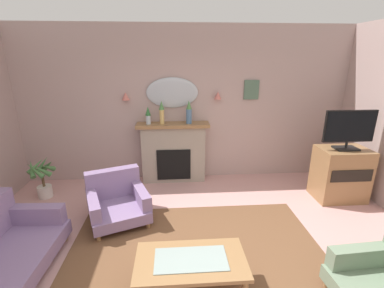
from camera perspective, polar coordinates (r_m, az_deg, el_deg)
The scene contains 16 objects.
floor at distance 3.44m, azimuth 1.47°, elevation -26.23°, with size 7.23×6.31×0.10m, color #C6938E.
wall_back at distance 5.24m, azimuth -1.29°, elevation 8.18°, with size 7.23×0.10×2.92m, color #B29993.
patterned_rug at distance 3.55m, azimuth 1.14°, elevation -23.34°, with size 3.20×2.40×0.01m, color brown.
fireplace at distance 5.25m, azimuth -3.91°, elevation -1.90°, with size 1.36×0.36×1.16m.
mantel_vase_centre at distance 5.03m, azimuth -9.25°, elevation 6.08°, with size 0.10×0.10×0.32m.
mantel_vase_left at distance 5.01m, azimuth -6.42°, elevation 6.83°, with size 0.10×0.10×0.43m.
mantel_vase_right at distance 5.01m, azimuth -0.65°, elevation 6.69°, with size 0.11×0.11×0.43m.
wall_mirror at distance 5.12m, azimuth -4.20°, elevation 10.74°, with size 0.96×0.06×0.56m, color #B2BCC6.
wall_sconce_left at distance 5.15m, azimuth -13.83°, elevation 9.75°, with size 0.14×0.14×0.14m, color #D17066.
wall_sconce_right at distance 5.15m, azimuth 5.47°, elevation 10.18°, with size 0.14×0.14×0.14m, color #D17066.
framed_picture at distance 5.34m, azimuth 12.42°, elevation 11.10°, with size 0.28×0.03×0.36m, color #4C6B56.
coffee_table at distance 2.93m, azimuth -0.24°, elevation -24.00°, with size 1.10×0.60×0.45m.
armchair_by_coffee_table at distance 4.27m, azimuth -15.54°, elevation -11.37°, with size 1.04×1.05×0.71m.
tv_cabinet at distance 5.26m, azimuth 28.79°, elevation -5.54°, with size 0.80×0.57×0.90m.
tv_flatscreen at distance 5.01m, azimuth 30.27°, elevation 2.78°, with size 0.84×0.24×0.65m.
potted_plant_small_fern at distance 5.33m, azimuth -29.02°, elevation -6.10°, with size 0.47×0.46×0.72m.
Camera 1 is at (-0.26, -2.45, 2.34)m, focal length 25.29 mm.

